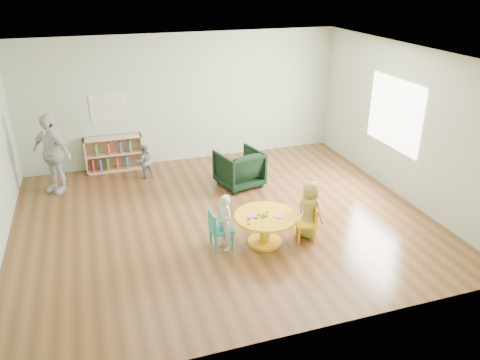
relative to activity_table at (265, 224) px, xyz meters
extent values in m
plane|color=#57351B|center=(-0.42, 0.97, -0.34)|extent=(7.00, 7.00, 0.00)
cube|color=white|center=(-0.42, 0.97, 2.41)|extent=(7.00, 6.00, 0.10)
cube|color=#A1B197|center=(-0.42, 3.97, 1.06)|extent=(7.00, 0.10, 2.80)
cube|color=#A1B197|center=(-0.42, -2.03, 1.06)|extent=(7.00, 0.10, 2.80)
cube|color=#A1B197|center=(3.08, 0.97, 1.06)|extent=(0.10, 6.00, 2.80)
cube|color=white|center=(3.06, 1.27, 1.16)|extent=(0.02, 1.60, 1.30)
cylinder|color=#EFB014|center=(0.00, 0.00, -0.12)|extent=(0.17, 0.17, 0.45)
cylinder|color=#EFB014|center=(0.00, 0.00, -0.32)|extent=(0.55, 0.55, 0.04)
cylinder|color=#EFB014|center=(0.00, 0.00, 0.13)|extent=(0.98, 0.98, 0.04)
cylinder|color=pink|center=(-0.22, 0.06, 0.16)|extent=(0.15, 0.15, 0.02)
cylinder|color=pink|center=(0.20, -0.09, 0.16)|extent=(0.17, 0.17, 0.02)
cylinder|color=#EFB014|center=(-0.02, -0.02, 0.17)|extent=(0.11, 0.12, 0.04)
cylinder|color=#136C28|center=(-0.08, -0.08, 0.17)|extent=(0.05, 0.05, 0.02)
cylinder|color=#136C28|center=(0.04, 0.04, 0.17)|extent=(0.05, 0.05, 0.02)
cube|color=red|center=(-0.29, -0.04, 0.16)|extent=(0.07, 0.06, 0.02)
cube|color=orange|center=(-0.34, -0.18, 0.16)|extent=(0.07, 0.06, 0.02)
cube|color=blue|center=(-0.10, 0.05, 0.16)|extent=(0.07, 0.07, 0.02)
cube|color=#136C28|center=(-0.18, -0.04, 0.16)|extent=(0.05, 0.06, 0.02)
cube|color=teal|center=(-0.69, 0.11, -0.03)|extent=(0.35, 0.35, 0.04)
cube|color=teal|center=(-0.83, 0.10, 0.14)|extent=(0.04, 0.34, 0.29)
cylinder|color=teal|center=(-0.83, 0.24, -0.19)|extent=(0.04, 0.04, 0.29)
cylinder|color=teal|center=(-0.82, -0.03, -0.19)|extent=(0.04, 0.04, 0.29)
cylinder|color=teal|center=(-0.56, 0.25, -0.19)|extent=(0.04, 0.04, 0.29)
cylinder|color=teal|center=(-0.55, -0.02, -0.19)|extent=(0.04, 0.04, 0.29)
cube|color=#EFB014|center=(0.66, -0.10, -0.04)|extent=(0.39, 0.39, 0.04)
cube|color=#EFB014|center=(0.79, -0.14, 0.11)|extent=(0.12, 0.31, 0.27)
cylinder|color=#EFB014|center=(0.74, -0.26, -0.20)|extent=(0.04, 0.04, 0.27)
cylinder|color=#EFB014|center=(0.81, -0.02, -0.20)|extent=(0.04, 0.04, 0.27)
cylinder|color=#EFB014|center=(0.50, -0.19, -0.20)|extent=(0.04, 0.04, 0.27)
cylinder|color=#EFB014|center=(0.57, 0.05, -0.20)|extent=(0.04, 0.04, 0.27)
cube|color=tan|center=(-2.61, 3.80, 0.04)|extent=(0.03, 0.30, 0.75)
cube|color=tan|center=(-1.44, 3.80, 0.04)|extent=(0.03, 0.30, 0.75)
cube|color=tan|center=(-2.02, 3.80, -0.32)|extent=(1.20, 0.30, 0.03)
cube|color=tan|center=(-2.02, 3.80, 0.40)|extent=(1.20, 0.30, 0.03)
cube|color=tan|center=(-2.02, 3.80, 0.04)|extent=(1.14, 0.28, 0.03)
cube|color=tan|center=(-2.02, 3.94, 0.04)|extent=(1.20, 0.02, 0.75)
cube|color=#CE3A37|center=(-2.47, 3.78, -0.16)|extent=(0.04, 0.18, 0.26)
cube|color=teal|center=(-2.32, 3.78, -0.16)|extent=(0.04, 0.18, 0.26)
cube|color=#479A4A|center=(-2.17, 3.78, -0.16)|extent=(0.04, 0.18, 0.26)
cube|color=#CE3A37|center=(-1.97, 3.78, -0.16)|extent=(0.04, 0.18, 0.26)
cube|color=teal|center=(-1.77, 3.78, -0.16)|extent=(0.04, 0.18, 0.26)
cube|color=#479A4A|center=(-2.37, 3.78, 0.19)|extent=(0.04, 0.18, 0.26)
cube|color=#CE3A37|center=(-2.12, 3.78, 0.19)|extent=(0.04, 0.18, 0.26)
cube|color=teal|center=(-1.87, 3.78, 0.19)|extent=(0.04, 0.18, 0.26)
cube|color=#479A4A|center=(-1.67, 3.78, 0.19)|extent=(0.04, 0.18, 0.26)
cube|color=white|center=(-2.02, 3.95, 1.01)|extent=(0.74, 0.01, 0.54)
cube|color=#F64933|center=(-2.02, 3.95, 1.01)|extent=(0.70, 0.00, 0.50)
imported|color=black|center=(0.28, 2.19, 0.03)|extent=(0.97, 0.99, 0.74)
imported|color=silver|center=(-0.65, 0.05, 0.11)|extent=(0.29, 0.37, 0.91)
imported|color=yellow|center=(0.74, -0.03, 0.15)|extent=(0.47, 0.56, 0.97)
imported|color=#18223C|center=(-1.46, 3.17, 0.03)|extent=(0.38, 0.31, 0.74)
imported|color=beige|center=(-3.19, 3.07, 0.44)|extent=(0.93, 0.91, 1.56)
camera|label=1|loc=(-2.36, -5.95, 3.63)|focal=35.00mm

